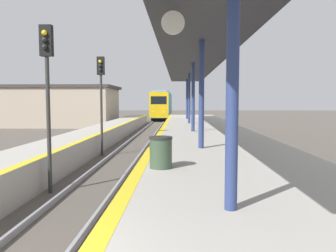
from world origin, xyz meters
name	(u,v)px	position (x,y,z in m)	size (l,w,h in m)	color
train	(162,105)	(0.00, 50.74, 2.20)	(2.65, 19.90, 4.33)	black
signal_near	(47,78)	(-1.23, 6.83, 3.46)	(0.36, 0.31, 4.99)	#2D2D2D
signal_mid	(101,88)	(-1.24, 13.60, 3.46)	(0.36, 0.31, 4.99)	#2D2D2D
station_canopy	(193,62)	(3.49, 16.18, 5.00)	(3.24, 34.54, 4.13)	navy
trash_bin	(161,152)	(2.19, 5.60, 1.45)	(0.61, 0.61, 0.82)	#384C38
station_building	(55,106)	(-11.25, 33.73, 2.26)	(13.74, 7.68, 4.50)	tan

